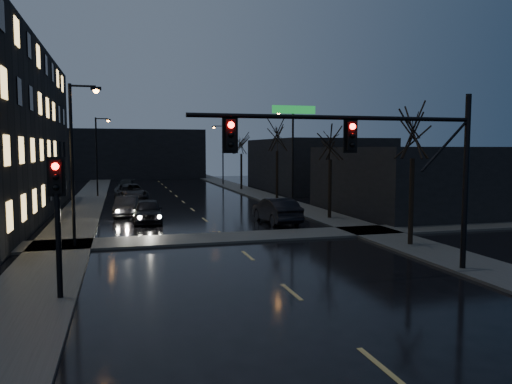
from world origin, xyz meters
TOP-DOWN VIEW (x-y plane):
  - sidewalk_left at (-8.50, 35.00)m, footprint 3.00×140.00m
  - sidewalk_right at (8.50, 35.00)m, footprint 3.00×140.00m
  - sidewalk_cross at (0.00, 18.50)m, footprint 40.00×3.00m
  - commercial_right_near at (15.50, 26.00)m, footprint 10.00×14.00m
  - commercial_right_far at (17.00, 48.00)m, footprint 12.00×18.00m
  - far_block at (-3.00, 78.00)m, footprint 22.00×10.00m
  - signal_mast at (3.85, 9.00)m, footprint 11.11×0.41m
  - signal_pole_left at (-7.50, 8.99)m, footprint 0.35×0.41m
  - tree_near at (8.40, 14.00)m, footprint 3.52×3.52m
  - tree_mid_a at (8.40, 24.00)m, footprint 3.30×3.30m
  - tree_mid_b at (8.40, 36.00)m, footprint 3.74×3.74m
  - tree_far at (8.40, 50.00)m, footprint 3.43×3.43m
  - streetlight_l_near at (-7.58, 18.00)m, footprint 1.53×0.28m
  - streetlight_l_far at (-7.58, 45.00)m, footprint 1.53×0.28m
  - streetlight_r_mid at (7.58, 30.00)m, footprint 1.53×0.28m
  - streetlight_r_far at (7.58, 58.00)m, footprint 1.53×0.28m
  - oncoming_car_a at (-3.85, 25.71)m, footprint 2.07×4.70m
  - oncoming_car_b at (-5.18, 29.46)m, footprint 1.94×4.44m
  - oncoming_car_c at (-4.62, 39.83)m, footprint 3.14×6.03m
  - oncoming_car_d at (-4.95, 50.38)m, footprint 2.47×4.92m
  - lead_car at (4.32, 23.33)m, footprint 2.12×5.16m

SIDE VIEW (x-z plane):
  - sidewalk_left at x=-8.50m, z-range 0.00..0.12m
  - sidewalk_right at x=8.50m, z-range 0.00..0.12m
  - sidewalk_cross at x=0.00m, z-range 0.00..0.12m
  - oncoming_car_d at x=-4.95m, z-range 0.00..1.37m
  - oncoming_car_b at x=-5.18m, z-range 0.00..1.42m
  - oncoming_car_a at x=-3.85m, z-range 0.00..1.57m
  - oncoming_car_c at x=-4.62m, z-range 0.00..1.62m
  - lead_car at x=4.32m, z-range 0.00..1.66m
  - commercial_right_near at x=15.50m, z-range 0.00..5.00m
  - commercial_right_far at x=17.00m, z-range 0.00..6.00m
  - signal_pole_left at x=-7.50m, z-range 0.75..5.27m
  - far_block at x=-3.00m, z-range 0.00..8.00m
  - streetlight_l_near at x=-7.58m, z-range 0.77..8.77m
  - streetlight_l_far at x=-7.58m, z-range 0.77..8.77m
  - streetlight_r_mid at x=7.58m, z-range 0.77..8.77m
  - streetlight_r_far at x=7.58m, z-range 0.77..8.77m
  - signal_mast at x=3.85m, z-range 1.37..8.37m
  - tree_mid_a at x=8.40m, z-range 2.04..9.61m
  - tree_far at x=8.40m, z-range 2.12..10.00m
  - tree_near at x=8.40m, z-range 2.18..10.26m
  - tree_mid_b at x=8.40m, z-range 2.32..10.90m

